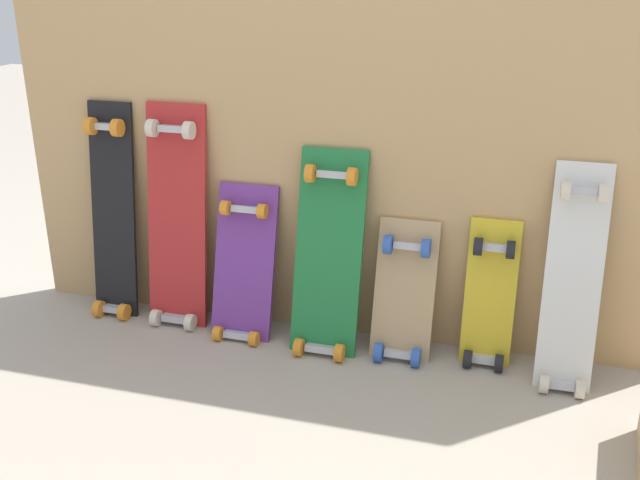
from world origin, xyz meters
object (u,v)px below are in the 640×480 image
Objects in this scene: skateboard_green at (328,263)px; skateboard_yellow at (489,303)px; skateboard_natural at (403,300)px; skateboard_white at (572,289)px; skateboard_purple at (243,272)px; skateboard_black at (113,220)px; skateboard_red at (176,226)px.

skateboard_green is 0.57m from skateboard_yellow.
skateboard_white is (0.54, -0.02, 0.12)m from skateboard_natural.
skateboard_green is (0.32, -0.01, 0.08)m from skateboard_purple.
skateboard_natural is at bearing -1.35° from skateboard_black.
skateboard_purple is 0.88m from skateboard_yellow.
skateboard_red is at bearing 178.25° from skateboard_white.
skateboard_yellow is 0.28m from skateboard_white.
skateboard_black is 0.86m from skateboard_green.
skateboard_black is at bearing -179.98° from skateboard_yellow.
skateboard_purple is 1.10× the size of skateboard_yellow.
skateboard_white is at bearing -2.04° from skateboard_natural.
skateboard_white is (1.66, -0.05, -0.05)m from skateboard_black.
skateboard_white reaches higher than skateboard_natural.
skateboard_red is at bearing 178.43° from skateboard_natural.
skateboard_green is 0.81m from skateboard_white.
skateboard_purple is (0.27, -0.03, -0.14)m from skateboard_red.
skateboard_purple is 0.33m from skateboard_green.
skateboard_black is 0.99× the size of skateboard_red.
skateboard_white is (0.81, -0.01, 0.01)m from skateboard_green.
skateboard_red is at bearing 176.35° from skateboard_green.
skateboard_yellow is at bearing 0.02° from skateboard_black.
skateboard_white is at bearing -1.75° from skateboard_red.
skateboard_black is 1.15× the size of skateboard_green.
skateboard_red is 1.14× the size of skateboard_white.
skateboard_yellow is at bearing 5.35° from skateboard_natural.
skateboard_natural is 0.69× the size of skateboard_white.
skateboard_purple reaches higher than skateboard_natural.
skateboard_yellow is (0.29, 0.03, 0.01)m from skateboard_natural.
skateboard_white is (1.13, -0.01, 0.08)m from skateboard_purple.
skateboard_yellow is 0.72× the size of skateboard_white.
skateboard_yellow is at bearing 0.17° from skateboard_red.
skateboard_white reaches higher than skateboard_green.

